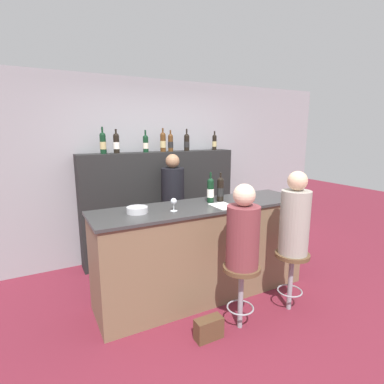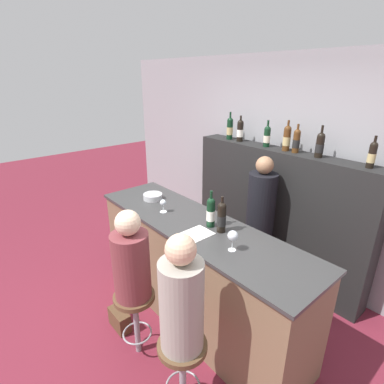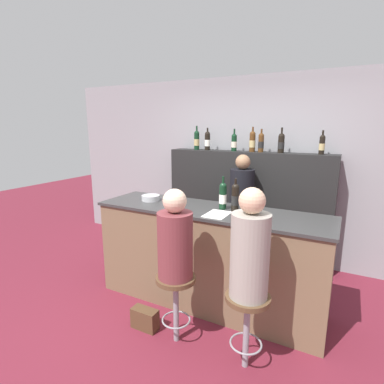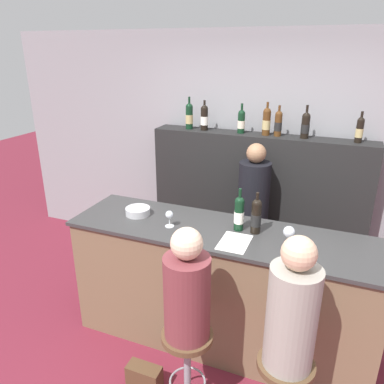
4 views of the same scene
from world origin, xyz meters
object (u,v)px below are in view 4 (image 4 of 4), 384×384
at_px(wine_bottle_backbar_0, 189,116).
at_px(bartender, 252,223).
at_px(wine_bottle_backbar_2, 241,121).
at_px(bar_stool_right, 284,380).
at_px(wine_bottle_backbar_5, 305,125).
at_px(wine_bottle_backbar_6, 360,130).
at_px(wine_bottle_backbar_3, 266,121).
at_px(guest_seated_left, 188,291).
at_px(handbag, 144,377).
at_px(wine_glass_1, 289,232).
at_px(metal_bowl, 138,211).
at_px(guest_seated_right, 292,311).
at_px(bar_stool_left, 188,350).
at_px(wine_bottle_backbar_1, 204,118).
at_px(wine_bottle_counter_0, 239,213).
at_px(wine_glass_0, 169,216).
at_px(wine_bottle_counter_1, 256,216).
at_px(wine_bottle_backbar_4, 278,123).

xyz_separation_m(wine_bottle_backbar_0, bartender, (0.83, -0.34, -0.99)).
height_order(wine_bottle_backbar_2, bar_stool_right, wine_bottle_backbar_2).
height_order(wine_bottle_backbar_5, bar_stool_right, wine_bottle_backbar_5).
height_order(wine_bottle_backbar_5, wine_bottle_backbar_6, wine_bottle_backbar_5).
relative_size(wine_bottle_backbar_3, guest_seated_left, 0.43).
xyz_separation_m(wine_bottle_backbar_2, bartender, (0.25, -0.34, -0.97)).
bearing_deg(wine_bottle_backbar_3, handbag, -101.65).
distance_m(wine_glass_1, metal_bowl, 1.29).
bearing_deg(wine_bottle_backbar_5, guest_seated_right, -83.82).
bearing_deg(bar_stool_left, wine_bottle_backbar_1, 107.53).
height_order(wine_bottle_counter_0, wine_bottle_backbar_2, wine_bottle_backbar_2).
xyz_separation_m(wine_bottle_backbar_3, guest_seated_right, (0.59, -1.96, -0.70)).
height_order(wine_bottle_backbar_2, wine_glass_0, wine_bottle_backbar_2).
xyz_separation_m(wine_bottle_counter_0, wine_bottle_backbar_0, (-0.91, 1.20, 0.50)).
relative_size(wine_glass_1, bar_stool_right, 0.27).
xyz_separation_m(wine_bottle_backbar_2, guest_seated_left, (0.21, -1.96, -0.72)).
distance_m(wine_bottle_backbar_6, bar_stool_left, 2.48).
height_order(bartender, handbag, bartender).
bearing_deg(wine_bottle_backbar_1, bar_stool_right, -57.22).
height_order(wine_bottle_counter_0, wine_bottle_backbar_5, wine_bottle_backbar_5).
relative_size(wine_bottle_backbar_6, bar_stool_left, 0.46).
distance_m(wine_bottle_counter_1, wine_bottle_backbar_3, 1.32).
relative_size(bar_stool_left, bartender, 0.40).
xyz_separation_m(wine_glass_0, guest_seated_left, (0.41, -0.61, -0.19)).
xyz_separation_m(wine_bottle_backbar_4, wine_glass_1, (0.35, -1.35, -0.51)).
relative_size(wine_bottle_backbar_4, wine_bottle_backbar_6, 1.05).
bearing_deg(wine_bottle_backbar_6, guest_seated_left, -115.12).
xyz_separation_m(wine_bottle_backbar_6, handbag, (-1.27, -1.96, -1.59)).
xyz_separation_m(wine_bottle_backbar_6, metal_bowl, (-1.68, -1.25, -0.59)).
distance_m(wine_bottle_counter_1, metal_bowl, 1.02).
height_order(wine_bottle_backbar_5, wine_glass_1, wine_bottle_backbar_5).
xyz_separation_m(wine_bottle_backbar_2, wine_bottle_backbar_5, (0.64, 0.00, 0.01)).
xyz_separation_m(wine_bottle_backbar_0, guest_seated_left, (0.79, -1.96, -0.74)).
height_order(bar_stool_left, handbag, bar_stool_left).
xyz_separation_m(wine_bottle_counter_1, wine_glass_1, (0.27, -0.15, -0.02)).
bearing_deg(wine_bottle_backbar_2, wine_glass_1, -61.62).
height_order(wine_bottle_backbar_3, guest_seated_left, wine_bottle_backbar_3).
relative_size(wine_bottle_counter_1, wine_bottle_backbar_2, 1.08).
xyz_separation_m(wine_glass_0, bar_stool_left, (0.41, -0.61, -0.67)).
bearing_deg(wine_bottle_backbar_5, handbag, -111.84).
height_order(wine_bottle_backbar_2, wine_bottle_backbar_3, wine_bottle_backbar_3).
distance_m(wine_bottle_backbar_5, wine_glass_1, 1.45).
bearing_deg(wine_bottle_backbar_3, wine_bottle_backbar_2, -180.00).
bearing_deg(wine_bottle_backbar_5, metal_bowl, -133.69).
xyz_separation_m(wine_bottle_backbar_1, wine_glass_0, (0.21, -1.35, -0.54)).
xyz_separation_m(wine_bottle_backbar_6, guest_seated_right, (-0.28, -1.96, -0.68)).
bearing_deg(bartender, wine_bottle_backbar_2, 125.92).
bearing_deg(wine_bottle_counter_0, wine_bottle_backbar_5, 75.27).
distance_m(wine_bottle_counter_1, wine_bottle_backbar_4, 1.30).
distance_m(wine_bottle_backbar_3, bar_stool_left, 2.31).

